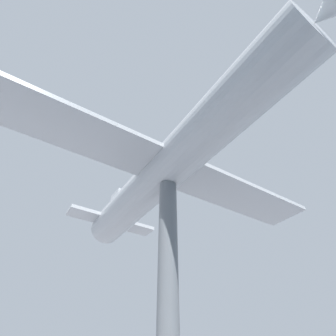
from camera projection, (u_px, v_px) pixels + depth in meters
The scene contains 2 objects.
support_pylon_central at pixel (168, 290), 7.54m from camera, with size 0.63×0.63×7.35m.
suspended_airplane at pixel (171, 165), 10.24m from camera, with size 14.74×14.38×2.83m.
Camera 1 is at (4.36, 6.79, 1.67)m, focal length 28.00 mm.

